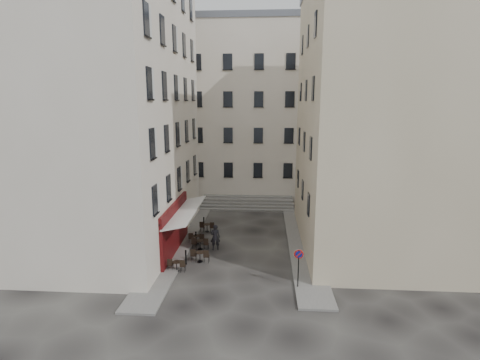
# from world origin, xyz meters

# --- Properties ---
(ground) EXTENTS (90.00, 90.00, 0.00)m
(ground) POSITION_xyz_m (0.00, 0.00, 0.00)
(ground) COLOR black
(ground) RESTS_ON ground
(sidewalk_left) EXTENTS (2.00, 22.00, 0.12)m
(sidewalk_left) POSITION_xyz_m (-4.50, 4.00, 0.06)
(sidewalk_left) COLOR slate
(sidewalk_left) RESTS_ON ground
(sidewalk_right) EXTENTS (2.00, 18.00, 0.12)m
(sidewalk_right) POSITION_xyz_m (4.50, 3.00, 0.06)
(sidewalk_right) COLOR slate
(sidewalk_right) RESTS_ON ground
(building_left) EXTENTS (12.20, 16.20, 20.60)m
(building_left) POSITION_xyz_m (-10.50, 3.00, 10.31)
(building_left) COLOR beige
(building_left) RESTS_ON ground
(building_right) EXTENTS (12.20, 14.20, 18.60)m
(building_right) POSITION_xyz_m (10.50, 3.50, 9.31)
(building_right) COLOR tan
(building_right) RESTS_ON ground
(building_back) EXTENTS (18.20, 10.20, 18.60)m
(building_back) POSITION_xyz_m (-1.00, 19.00, 9.31)
(building_back) COLOR beige
(building_back) RESTS_ON ground
(cafe_storefront) EXTENTS (1.74, 7.30, 3.50)m
(cafe_storefront) POSITION_xyz_m (-4.32, 1.00, 1.88)
(cafe_storefront) COLOR #460A0C
(cafe_storefront) RESTS_ON ground
(stone_steps) EXTENTS (9.00, 3.15, 0.80)m
(stone_steps) POSITION_xyz_m (0.00, 12.57, 0.40)
(stone_steps) COLOR slate
(stone_steps) RESTS_ON ground
(bollard_near) EXTENTS (0.12, 0.12, 0.98)m
(bollard_near) POSITION_xyz_m (-3.25, -1.00, 0.53)
(bollard_near) COLOR black
(bollard_near) RESTS_ON ground
(bollard_mid) EXTENTS (0.12, 0.12, 0.98)m
(bollard_mid) POSITION_xyz_m (-3.25, 2.50, 0.53)
(bollard_mid) COLOR black
(bollard_mid) RESTS_ON ground
(bollard_far) EXTENTS (0.12, 0.12, 0.98)m
(bollard_far) POSITION_xyz_m (-3.25, 6.00, 0.53)
(bollard_far) COLOR black
(bollard_far) RESTS_ON ground
(no_parking_sign) EXTENTS (0.53, 0.10, 2.31)m
(no_parking_sign) POSITION_xyz_m (3.66, -3.72, 1.64)
(no_parking_sign) COLOR black
(no_parking_sign) RESTS_ON ground
(bistro_table_a) EXTENTS (1.13, 0.53, 0.79)m
(bistro_table_a) POSITION_xyz_m (-3.60, -2.04, 0.41)
(bistro_table_a) COLOR black
(bistro_table_a) RESTS_ON ground
(bistro_table_b) EXTENTS (1.23, 0.58, 0.87)m
(bistro_table_b) POSITION_xyz_m (-2.40, -0.59, 0.44)
(bistro_table_b) COLOR black
(bistro_table_b) RESTS_ON ground
(bistro_table_c) EXTENTS (1.23, 0.58, 0.86)m
(bistro_table_c) POSITION_xyz_m (-2.76, 1.50, 0.44)
(bistro_table_c) COLOR black
(bistro_table_c) RESTS_ON ground
(bistro_table_d) EXTENTS (1.18, 0.55, 0.83)m
(bistro_table_d) POSITION_xyz_m (-3.20, 2.49, 0.42)
(bistro_table_d) COLOR black
(bistro_table_d) RESTS_ON ground
(bistro_table_e) EXTENTS (1.20, 0.56, 0.84)m
(bistro_table_e) POSITION_xyz_m (-2.84, 5.14, 0.43)
(bistro_table_e) COLOR black
(bistro_table_e) RESTS_ON ground
(pedestrian) EXTENTS (0.75, 0.57, 1.85)m
(pedestrian) POSITION_xyz_m (-1.70, 1.59, 0.93)
(pedestrian) COLOR black
(pedestrian) RESTS_ON ground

